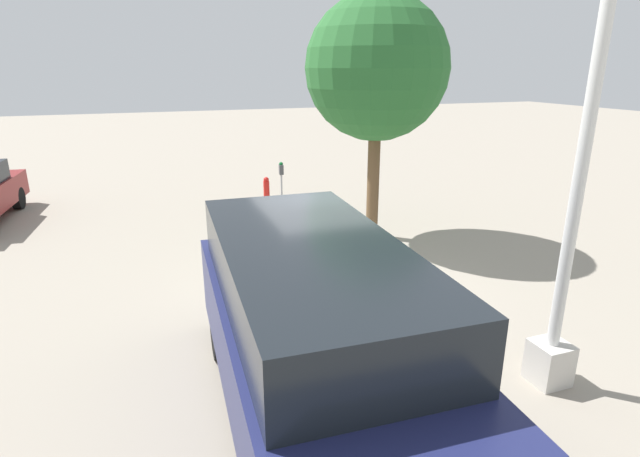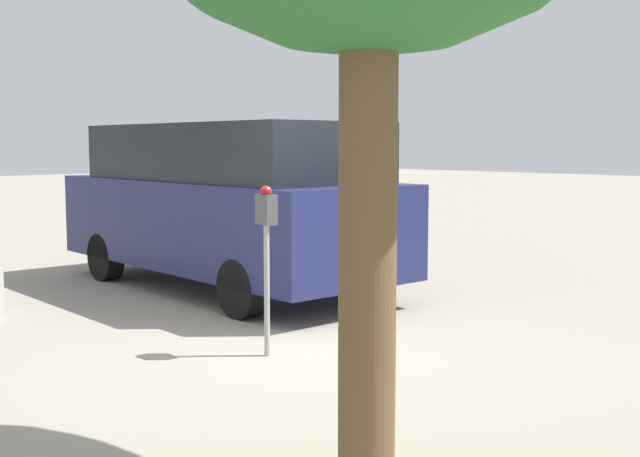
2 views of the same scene
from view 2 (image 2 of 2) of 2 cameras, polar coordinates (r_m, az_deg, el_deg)
ground_plane at (r=7.48m, az=-2.08°, el=-8.34°), size 80.00×80.00×0.00m
parking_meter_near at (r=6.95m, az=-3.83°, el=-0.18°), size 0.21×0.14×1.50m
parked_van at (r=10.25m, az=-6.68°, el=1.94°), size 5.20×2.22×2.10m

